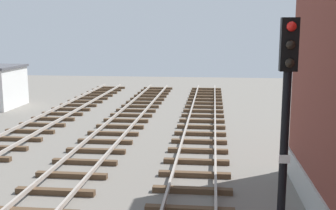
{
  "coord_description": "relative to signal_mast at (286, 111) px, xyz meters",
  "views": [
    {
      "loc": [
        1.45,
        -5.01,
        4.97
      ],
      "look_at": [
        -0.4,
        11.91,
        1.97
      ],
      "focal_mm": 44.69,
      "sensor_mm": 36.0,
      "label": 1
    }
  ],
  "objects": [
    {
      "name": "signal_mast",
      "position": [
        0.0,
        0.0,
        0.0
      ],
      "size": [
        0.36,
        0.4,
        5.25
      ],
      "color": "black",
      "rests_on": "ground"
    }
  ]
}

